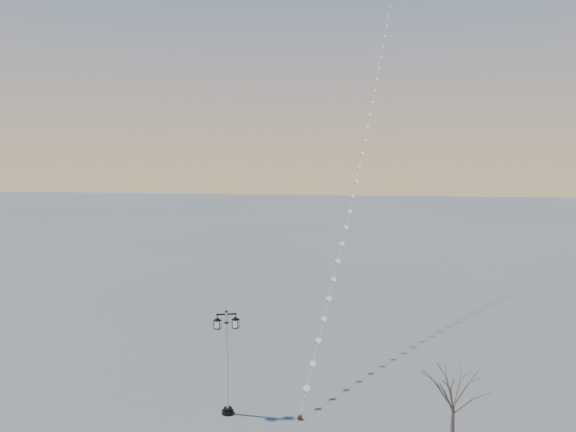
# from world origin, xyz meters

# --- Properties ---
(street_lamp) EXTENTS (1.29, 0.70, 5.22)m
(street_lamp) POSITION_xyz_m (-1.99, 2.21, 2.89)
(street_lamp) COLOR black
(street_lamp) RESTS_ON ground
(bare_tree) EXTENTS (2.09, 2.09, 3.47)m
(bare_tree) POSITION_xyz_m (8.45, 0.81, 2.41)
(bare_tree) COLOR brown
(bare_tree) RESTS_ON ground
(kite_train) EXTENTS (7.15, 43.05, 37.94)m
(kite_train) POSITION_xyz_m (4.87, 23.36, 18.89)
(kite_train) COLOR #39291E
(kite_train) RESTS_ON ground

